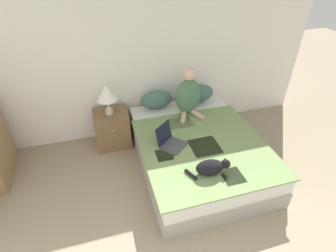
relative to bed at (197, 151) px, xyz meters
The scene contains 9 objects.
wall_back 1.61m from the bed, 114.05° to the left, with size 5.64×0.05×2.55m.
bed is the anchor object (origin of this frame).
pillow_near 1.06m from the bed, 111.29° to the left, with size 0.51×0.26×0.30m.
pillow_far 1.06m from the bed, 68.69° to the left, with size 0.51×0.26×0.30m.
person_sitting 0.85m from the bed, 84.03° to the left, with size 0.39×0.38×0.74m.
cat_tabby 0.78m from the bed, 99.95° to the right, with size 0.51×0.23×0.19m.
laptop_open 0.53m from the bed, behind, with size 0.43×0.43×0.27m.
nightstand 1.38m from the bed, 142.68° to the left, with size 0.52×0.48×0.58m.
table_lamp 1.54m from the bed, 143.18° to the left, with size 0.30×0.30×0.47m.
Camera 1 is at (-0.69, -0.22, 2.69)m, focal length 28.00 mm.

